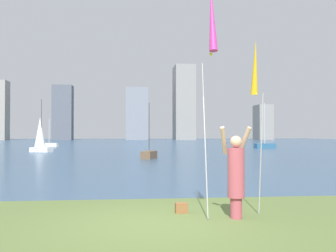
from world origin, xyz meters
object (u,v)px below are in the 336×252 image
object	(u,v)px
kite_flag_left	(212,24)
kite_flag_right	(255,71)
sailboat_4	(265,145)
sailboat_5	(149,154)
bag	(181,208)
sailboat_3	(40,136)
sailboat_1	(49,144)
person	(236,173)

from	to	relation	value
kite_flag_left	kite_flag_right	xyz separation A→B (m)	(1.19, 1.01, -0.73)
sailboat_4	sailboat_5	world-z (taller)	sailboat_4
sailboat_4	sailboat_5	size ratio (longest dim) A/B	1.37
kite_flag_right	sailboat_5	xyz separation A→B (m)	(-1.29, 18.53, -2.79)
sailboat_4	kite_flag_left	bearing A→B (deg)	-111.14
bag	sailboat_3	size ratio (longest dim) A/B	0.05
sailboat_3	sailboat_4	distance (m)	24.92
kite_flag_right	sailboat_1	size ratio (longest dim) A/B	1.05
person	sailboat_3	world-z (taller)	sailboat_3
kite_flag_left	sailboat_1	xyz separation A→B (m)	(-11.52, 44.64, -3.54)
sailboat_1	sailboat_5	bearing A→B (deg)	-65.51
sailboat_5	kite_flag_left	bearing A→B (deg)	-89.73
kite_flag_left	sailboat_3	distance (m)	31.61
sailboat_4	sailboat_1	bearing A→B (deg)	163.70
person	sailboat_1	bearing A→B (deg)	112.03
sailboat_1	sailboat_5	distance (m)	27.58
person	sailboat_1	distance (m)	45.81
person	sailboat_5	distance (m)	19.10
sailboat_5	bag	bearing A→B (deg)	-91.05
sailboat_1	person	bearing A→B (deg)	-74.66
sailboat_4	kite_flag_right	bearing A→B (deg)	-110.02
sailboat_3	sailboat_5	distance (m)	14.18
kite_flag_right	sailboat_4	xyz separation A→B (m)	(13.14, 36.06, -2.76)
kite_flag_right	sailboat_3	size ratio (longest dim) A/B	0.78
kite_flag_right	sailboat_1	xyz separation A→B (m)	(-12.72, 43.62, -2.81)
person	sailboat_4	xyz separation A→B (m)	(13.74, 36.62, -0.59)
person	kite_flag_right	size ratio (longest dim) A/B	0.49
sailboat_4	sailboat_3	bearing A→B (deg)	-163.58
sailboat_3	sailboat_5	world-z (taller)	sailboat_3
sailboat_5	sailboat_1	bearing A→B (deg)	114.49
sailboat_3	sailboat_4	size ratio (longest dim) A/B	0.93
kite_flag_left	sailboat_1	bearing A→B (deg)	104.48
kite_flag_left	sailboat_4	distance (m)	39.91
kite_flag_left	sailboat_5	bearing A→B (deg)	90.27
kite_flag_left	sailboat_4	bearing A→B (deg)	68.86
sailboat_5	kite_flag_right	bearing A→B (deg)	-86.03
person	sailboat_5	size ratio (longest dim) A/B	0.49
person	bag	world-z (taller)	person
bag	person	bearing A→B (deg)	-32.80
bag	sailboat_1	world-z (taller)	sailboat_1
kite_flag_left	sailboat_1	world-z (taller)	kite_flag_left
sailboat_1	sailboat_4	xyz separation A→B (m)	(25.86, -7.56, 0.05)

